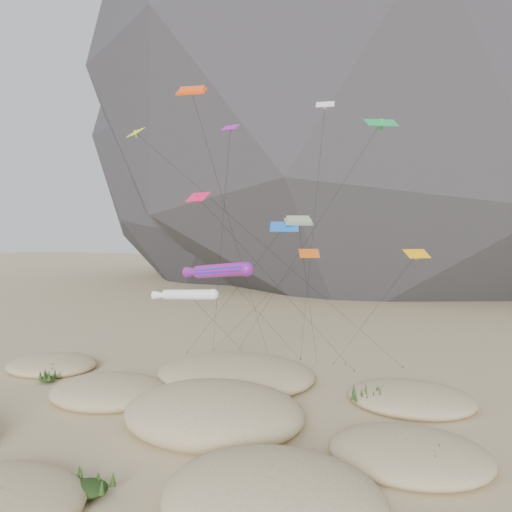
% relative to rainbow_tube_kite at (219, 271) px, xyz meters
% --- Properties ---
extents(ground, '(500.00, 500.00, 0.00)m').
position_rel_rainbow_tube_kite_xyz_m(ground, '(-0.87, -7.26, -12.03)').
color(ground, '#CCB789').
rests_on(ground, ground).
extents(rock_headland, '(226.37, 148.64, 177.50)m').
position_rel_rainbow_tube_kite_xyz_m(rock_headland, '(5.50, 111.45, 60.66)').
color(rock_headland, black).
rests_on(rock_headland, ground).
extents(dunes, '(48.60, 37.87, 4.02)m').
position_rel_rainbow_tube_kite_xyz_m(dunes, '(-3.23, -3.42, -11.30)').
color(dunes, '#CCB789').
rests_on(dunes, ground).
extents(dune_grass, '(39.94, 28.79, 1.54)m').
position_rel_rainbow_tube_kite_xyz_m(dune_grass, '(-2.74, -4.02, -11.20)').
color(dune_grass, black).
rests_on(dune_grass, ground).
extents(kite_stakes, '(25.82, 4.89, 0.30)m').
position_rel_rainbow_tube_kite_xyz_m(kite_stakes, '(1.35, 18.17, -11.88)').
color(kite_stakes, '#3F2D1E').
rests_on(kite_stakes, ground).
extents(rainbow_tube_kite, '(7.53, 20.88, 12.92)m').
position_rel_rainbow_tube_kite_xyz_m(rainbow_tube_kite, '(0.00, 0.00, 0.00)').
color(rainbow_tube_kite, '#E51842').
rests_on(rainbow_tube_kite, ground).
extents(white_tube_kite, '(6.96, 18.37, 10.56)m').
position_rel_rainbow_tube_kite_xyz_m(white_tube_kite, '(-3.20, 0.34, -2.17)').
color(white_tube_kite, white).
rests_on(white_tube_kite, ground).
extents(orange_parafoil, '(3.65, 16.53, 28.39)m').
position_rel_rainbow_tube_kite_xyz_m(orange_parafoil, '(-4.23, 3.96, 15.50)').
color(orange_parafoil, '#FF4A0D').
rests_on(orange_parafoil, ground).
extents(multi_parafoil, '(3.26, 17.62, 16.51)m').
position_rel_rainbow_tube_kite_xyz_m(multi_parafoil, '(6.27, 1.75, 3.83)').
color(multi_parafoil, orange).
rests_on(multi_parafoil, ground).
extents(delta_kites, '(28.48, 20.08, 27.64)m').
position_rel_rainbow_tube_kite_xyz_m(delta_kites, '(4.04, 4.70, 7.10)').
color(delta_kites, '#EA1651').
rests_on(delta_kites, ground).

